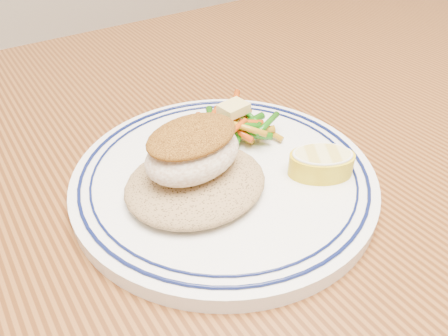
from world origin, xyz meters
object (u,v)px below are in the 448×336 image
Objects in this scene: rice_pilaf at (196,180)px; lemon_wedge at (321,162)px; fish_fillet at (193,149)px; dining_table at (186,269)px; vegetable_pile at (231,127)px; plate at (224,177)px.

rice_pilaf and lemon_wedge have the same top height.
fish_fillet is 0.12m from lemon_wedge.
rice_pilaf is 1.30× the size of fish_fillet.
lemon_wedge is at bearing -25.78° from dining_table.
vegetable_pile is at bearing 24.74° from dining_table.
vegetable_pile is at bearing 35.42° from rice_pilaf.
vegetable_pile reaches higher than dining_table.
dining_table is at bearing 147.87° from fish_fillet.
dining_table is 20.14× the size of lemon_wedge.
vegetable_pile is at bearing 49.14° from plate.
vegetable_pile is (0.08, 0.04, 0.13)m from dining_table.
lemon_wedge reaches higher than dining_table.
plate is 0.06m from fish_fillet.
vegetable_pile is (0.07, 0.05, -0.03)m from fish_fillet.
plate is 2.91× the size of fish_fillet.
fish_fillet is 0.94× the size of vegetable_pile.
fish_fillet reaches higher than plate.
fish_fillet reaches higher than rice_pilaf.
lemon_wedge is (0.11, -0.04, 0.00)m from rice_pilaf.
rice_pilaf reaches higher than dining_table.
dining_table is 12.04× the size of rice_pilaf.
plate is at bearing 145.00° from lemon_wedge.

